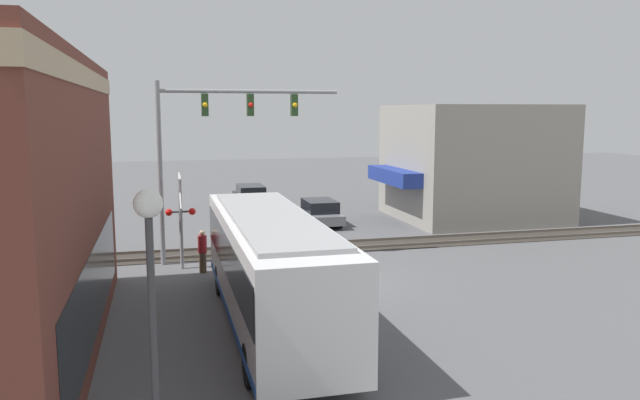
{
  "coord_description": "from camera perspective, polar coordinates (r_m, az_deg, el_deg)",
  "views": [
    {
      "loc": [
        -21.19,
        5.74,
        6.22
      ],
      "look_at": [
        3.25,
        -0.48,
        2.62
      ],
      "focal_mm": 35.0,
      "sensor_mm": 36.0,
      "label": 1
    }
  ],
  "objects": [
    {
      "name": "parked_car_grey",
      "position": [
        34.44,
        -0.08,
        -1.19
      ],
      "size": [
        4.47,
        1.82,
        1.39
      ],
      "color": "slate",
      "rests_on": "ground"
    },
    {
      "name": "shop_building",
      "position": [
        37.34,
        13.71,
        3.37
      ],
      "size": [
        8.14,
        9.75,
        6.58
      ],
      "color": "gray",
      "rests_on": "ground"
    },
    {
      "name": "parked_car_black",
      "position": [
        40.94,
        -6.38,
        0.29
      ],
      "size": [
        4.88,
        1.82,
        1.46
      ],
      "color": "black",
      "rests_on": "ground"
    },
    {
      "name": "ground_plane",
      "position": [
        22.81,
        0.85,
        -7.71
      ],
      "size": [
        120.0,
        120.0,
        0.0
      ],
      "primitive_type": "plane",
      "color": "#565659"
    },
    {
      "name": "city_bus",
      "position": [
        18.16,
        -4.55,
        -5.94
      ],
      "size": [
        11.4,
        2.59,
        3.3
      ],
      "color": "white",
      "rests_on": "ground"
    },
    {
      "name": "rail_track_near",
      "position": [
        28.47,
        -2.31,
        -4.45
      ],
      "size": [
        2.6,
        60.0,
        0.15
      ],
      "color": "#332D28",
      "rests_on": "ground"
    },
    {
      "name": "streetlamp",
      "position": [
        10.1,
        -15.05,
        -10.64
      ],
      "size": [
        0.44,
        0.44,
        5.07
      ],
      "color": "#38383A",
      "rests_on": "ground"
    },
    {
      "name": "traffic_signal_gantry",
      "position": [
        25.81,
        -9.67,
        6.38
      ],
      "size": [
        0.42,
        7.45,
        7.42
      ],
      "color": "gray",
      "rests_on": "ground"
    },
    {
      "name": "pedestrian_at_crossing",
      "position": [
        24.66,
        -10.7,
        -4.61
      ],
      "size": [
        0.34,
        0.34,
        1.67
      ],
      "color": "#473828",
      "rests_on": "ground"
    },
    {
      "name": "crossing_signal",
      "position": [
        25.12,
        -12.63,
        -1.07
      ],
      "size": [
        1.41,
        1.18,
        3.81
      ],
      "color": "gray",
      "rests_on": "ground"
    }
  ]
}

